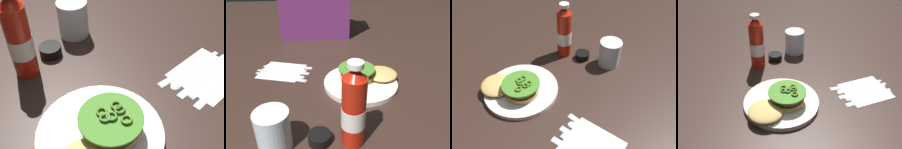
% 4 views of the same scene
% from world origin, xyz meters
% --- Properties ---
extents(ground_plane, '(3.00, 3.00, 0.00)m').
position_xyz_m(ground_plane, '(0.00, 0.00, 0.00)').
color(ground_plane, '#2F1F19').
extents(dinner_plate, '(0.26, 0.26, 0.02)m').
position_xyz_m(dinner_plate, '(0.08, 0.05, 0.01)').
color(dinner_plate, silver).
rests_on(dinner_plate, ground_plane).
extents(burger_sandwich, '(0.21, 0.13, 0.05)m').
position_xyz_m(burger_sandwich, '(0.10, 0.07, 0.04)').
color(burger_sandwich, tan).
rests_on(burger_sandwich, dinner_plate).
extents(ketchup_bottle, '(0.06, 0.06, 0.23)m').
position_xyz_m(ketchup_bottle, '(0.01, -0.22, 0.10)').
color(ketchup_bottle, red).
rests_on(ketchup_bottle, ground_plane).
extents(water_glass, '(0.09, 0.09, 0.10)m').
position_xyz_m(water_glass, '(-0.18, -0.22, 0.05)').
color(water_glass, silver).
rests_on(water_glass, ground_plane).
extents(condiment_cup, '(0.06, 0.06, 0.03)m').
position_xyz_m(condiment_cup, '(-0.07, -0.22, 0.01)').
color(condiment_cup, black).
rests_on(condiment_cup, ground_plane).
extents(napkin, '(0.19, 0.18, 0.00)m').
position_xyz_m(napkin, '(-0.22, 0.17, 0.00)').
color(napkin, white).
rests_on(napkin, ground_plane).
extents(steak_knife, '(0.20, 0.09, 0.00)m').
position_xyz_m(steak_knife, '(-0.20, 0.12, 0.00)').
color(steak_knife, silver).
rests_on(steak_knife, napkin).
extents(spoon_utensil, '(0.19, 0.09, 0.00)m').
position_xyz_m(spoon_utensil, '(-0.20, 0.14, 0.00)').
color(spoon_utensil, silver).
rests_on(spoon_utensil, napkin).
extents(butter_knife, '(0.20, 0.07, 0.00)m').
position_xyz_m(butter_knife, '(-0.19, 0.16, 0.00)').
color(butter_knife, silver).
rests_on(butter_knife, napkin).
extents(fork_utensil, '(0.18, 0.07, 0.00)m').
position_xyz_m(fork_utensil, '(-0.19, 0.19, 0.00)').
color(fork_utensil, silver).
rests_on(fork_utensil, napkin).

